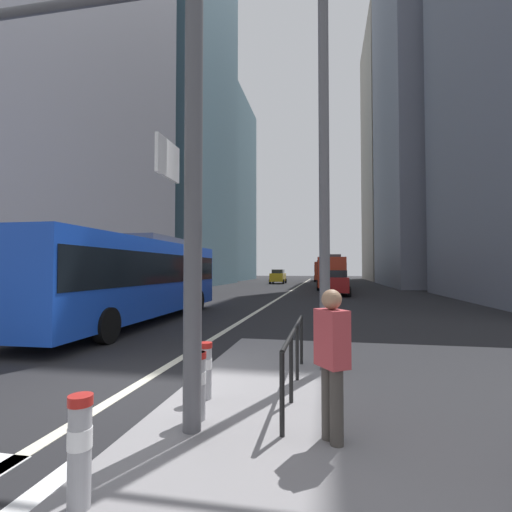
{
  "coord_description": "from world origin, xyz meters",
  "views": [
    {
      "loc": [
        3.32,
        -6.0,
        2.06
      ],
      "look_at": [
        -4.55,
        35.03,
        3.48
      ],
      "focal_mm": 26.1,
      "sensor_mm": 36.0,
      "label": 1
    }
  ],
  "objects": [
    {
      "name": "pedestrian_waiting",
      "position": [
        3.36,
        -1.75,
        1.08
      ],
      "size": [
        0.41,
        0.45,
        1.68
      ],
      "color": "#423D38",
      "rests_on": "median_island"
    },
    {
      "name": "pedestrian_railing",
      "position": [
        2.8,
        -0.08,
        0.84
      ],
      "size": [
        0.06,
        3.33,
        0.98
      ],
      "color": "black",
      "rests_on": "median_island"
    },
    {
      "name": "city_bus_red_distant",
      "position": [
        2.56,
        56.66,
        1.84
      ],
      "size": [
        2.83,
        11.03,
        3.4
      ],
      "color": "red",
      "rests_on": "ground"
    },
    {
      "name": "office_tower_right_far",
      "position": [
        17.0,
        63.99,
        22.73
      ],
      "size": [
        13.24,
        19.29,
        45.46
      ],
      "primitive_type": "cube",
      "color": "gray",
      "rests_on": "ground"
    },
    {
      "name": "bollard_right",
      "position": [
        1.7,
        -1.44,
        0.62
      ],
      "size": [
        0.2,
        0.2,
        0.85
      ],
      "color": "#99999E",
      "rests_on": "median_island"
    },
    {
      "name": "office_tower_left_mid",
      "position": [
        -16.0,
        39.29,
        26.88
      ],
      "size": [
        12.55,
        16.37,
        53.76
      ],
      "primitive_type": "cube",
      "color": "slate",
      "rests_on": "ground"
    },
    {
      "name": "lane_centre_line",
      "position": [
        0.0,
        30.0,
        0.01
      ],
      "size": [
        0.2,
        80.0,
        0.01
      ],
      "primitive_type": "cube",
      "color": "beige",
      "rests_on": "ground"
    },
    {
      "name": "ground_plane",
      "position": [
        0.0,
        20.0,
        0.0
      ],
      "size": [
        160.0,
        160.0,
        0.0
      ],
      "primitive_type": "plane",
      "color": "black"
    },
    {
      "name": "car_oncoming_mid",
      "position": [
        -3.35,
        44.92,
        0.99
      ],
      "size": [
        2.04,
        4.24,
        1.94
      ],
      "color": "gold",
      "rests_on": "ground"
    },
    {
      "name": "bollard_left",
      "position": [
        1.36,
        -3.29,
        0.65
      ],
      "size": [
        0.2,
        0.2,
        0.89
      ],
      "color": "#99999E",
      "rests_on": "median_island"
    },
    {
      "name": "office_tower_right_mid",
      "position": [
        17.0,
        41.53,
        27.96
      ],
      "size": [
        13.57,
        20.08,
        55.92
      ],
      "primitive_type": "cube",
      "color": "slate",
      "rests_on": "ground"
    },
    {
      "name": "car_receding_far",
      "position": [
        4.06,
        23.19,
        0.99
      ],
      "size": [
        2.2,
        4.42,
        1.94
      ],
      "color": "maroon",
      "rests_on": "ground"
    },
    {
      "name": "city_bus_blue_oncoming",
      "position": [
        -3.9,
        7.16,
        1.84
      ],
      "size": [
        2.86,
        12.11,
        3.4
      ],
      "color": "blue",
      "rests_on": "ground"
    },
    {
      "name": "office_tower_left_far",
      "position": [
        -16.0,
        59.56,
        16.36
      ],
      "size": [
        10.49,
        16.58,
        32.73
      ],
      "primitive_type": "cube",
      "color": "slate",
      "rests_on": "ground"
    },
    {
      "name": "car_receding_near",
      "position": [
        4.43,
        45.13,
        0.99
      ],
      "size": [
        2.09,
        4.19,
        1.94
      ],
      "color": "black",
      "rests_on": "ground"
    },
    {
      "name": "street_lamp_post",
      "position": [
        3.27,
        1.22,
        5.28
      ],
      "size": [
        5.5,
        0.32,
        8.0
      ],
      "color": "#56565B",
      "rests_on": "median_island"
    },
    {
      "name": "city_bus_red_receding",
      "position": [
        3.66,
        33.05,
        1.84
      ],
      "size": [
        2.81,
        11.69,
        3.4
      ],
      "color": "red",
      "rests_on": "ground"
    },
    {
      "name": "bollard_back",
      "position": [
        1.54,
        -0.7,
        0.61
      ],
      "size": [
        0.2,
        0.2,
        0.82
      ],
      "color": "#99999E",
      "rests_on": "median_island"
    },
    {
      "name": "traffic_signal_gantry",
      "position": [
        -0.35,
        -1.78,
        4.12
      ],
      "size": [
        6.25,
        0.65,
        6.0
      ],
      "color": "#515156",
      "rests_on": "median_island"
    }
  ]
}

